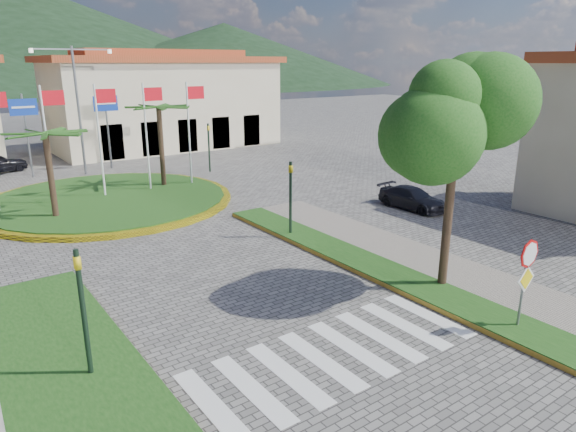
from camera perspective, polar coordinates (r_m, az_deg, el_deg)
sidewalk_right at (r=16.55m, az=26.07°, el=-10.00°), size 4.00×28.00×0.15m
verge_right at (r=15.58m, az=23.91°, el=-11.33°), size 1.60×28.00×0.18m
median_left at (r=12.65m, az=-26.31°, el=-18.57°), size 5.00×14.00×0.18m
crosswalk at (r=13.37m, az=5.01°, el=-15.10°), size 8.00×3.00×0.01m
roundabout_island at (r=28.41m, az=-19.31°, el=1.77°), size 12.70×12.70×6.00m
stop_sign at (r=14.97m, az=24.99°, el=-5.46°), size 0.80×0.11×2.65m
deciduous_tree at (r=16.24m, az=18.20°, el=9.30°), size 3.60×3.60×6.80m
traffic_light_left at (r=12.36m, az=-21.89°, el=-8.94°), size 0.15×0.18×3.20m
traffic_light_right at (r=21.06m, az=0.28°, el=2.71°), size 0.15×0.18×3.20m
traffic_light_far at (r=34.62m, az=-8.79°, el=8.06°), size 0.18×0.15×3.20m
direction_sign_west at (r=36.09m, az=-27.17°, el=9.33°), size 1.60×0.14×5.20m
direction_sign_east at (r=37.18m, az=-19.49°, el=10.37°), size 1.60×0.14×5.20m
street_lamp_centre at (r=35.65m, az=-22.30°, el=11.41°), size 4.80×0.16×8.00m
building_right at (r=46.10m, az=-13.66°, el=12.36°), size 19.08×9.54×8.05m
hill_far_east at (r=159.62m, az=-7.03°, el=17.31°), size 120.00×120.00×18.00m
car_dark_b at (r=43.75m, az=-15.16°, el=7.80°), size 4.35×2.09×1.37m
car_side_right at (r=26.37m, az=13.63°, el=1.95°), size 1.67×3.73×1.06m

